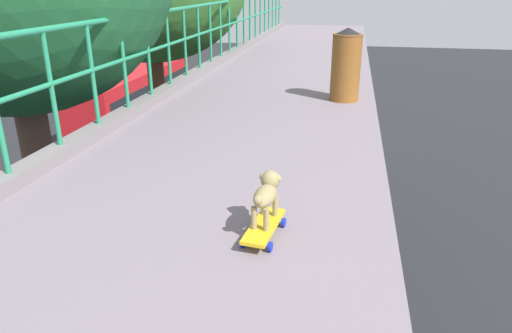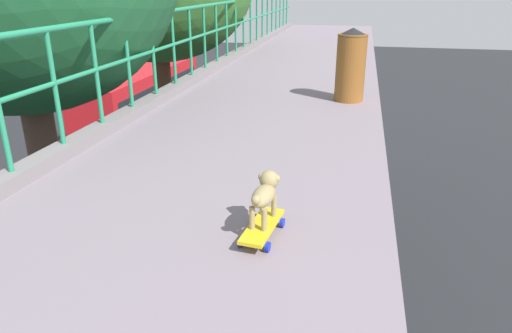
{
  "view_description": "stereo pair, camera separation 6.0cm",
  "coord_description": "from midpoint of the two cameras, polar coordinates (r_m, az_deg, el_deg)",
  "views": [
    {
      "loc": [
        2.3,
        -0.83,
        7.45
      ],
      "look_at": [
        1.68,
        2.27,
        6.2
      ],
      "focal_mm": 32.87,
      "sensor_mm": 36.0,
      "label": 1
    },
    {
      "loc": [
        2.36,
        -0.82,
        7.45
      ],
      "look_at": [
        1.68,
        2.27,
        6.2
      ],
      "focal_mm": 32.87,
      "sensor_mm": 36.0,
      "label": 2
    }
  ],
  "objects": [
    {
      "name": "city_bus",
      "position": [
        26.31,
        -13.6,
        8.52
      ],
      "size": [
        2.66,
        10.73,
        3.1
      ],
      "color": "red",
      "rests_on": "ground"
    },
    {
      "name": "toy_skateboard",
      "position": [
        2.98,
        1.34,
        -7.37
      ],
      "size": [
        0.24,
        0.51,
        0.09
      ],
      "color": "gold",
      "rests_on": "overpass_deck"
    },
    {
      "name": "small_dog",
      "position": [
        2.95,
        1.7,
        -3.16
      ],
      "size": [
        0.17,
        0.38,
        0.31
      ],
      "color": "#968556",
      "rests_on": "toy_skateboard"
    },
    {
      "name": "litter_bin",
      "position": [
        6.48,
        11.73,
        12.08
      ],
      "size": [
        0.4,
        0.4,
        0.96
      ],
      "color": "brown",
      "rests_on": "overpass_deck"
    }
  ]
}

